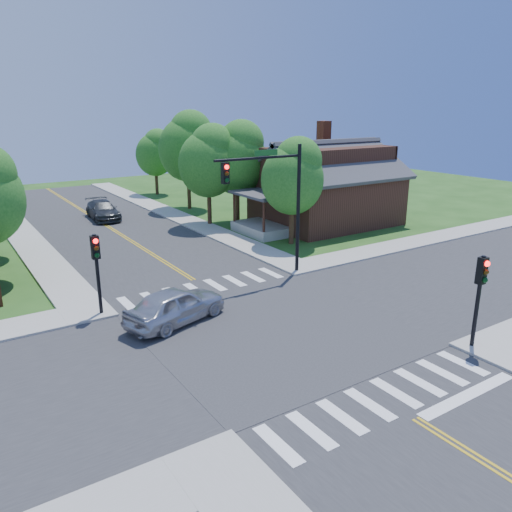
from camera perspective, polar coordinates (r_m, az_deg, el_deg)
ground at (r=21.41m, az=1.96°, el=-8.51°), size 100.00×100.00×0.00m
road_ns at (r=21.40m, az=1.96°, el=-8.46°), size 10.00×90.00×0.04m
road_ew at (r=21.39m, az=1.96°, el=-8.45°), size 90.00×10.00×0.04m
intersection_patch at (r=21.41m, az=1.96°, el=-8.51°), size 10.20×10.20×0.06m
sidewalk_ne at (r=42.55m, az=7.13°, el=4.36°), size 40.00×40.00×0.14m
crosswalk_north at (r=26.29m, az=-5.86°, el=-3.54°), size 8.85×2.00×0.01m
crosswalk_south at (r=17.33m, az=14.30°, el=-15.47°), size 8.85×2.00×0.01m
centerline at (r=21.39m, az=1.96°, el=-8.40°), size 0.30×90.00×0.01m
stop_bar at (r=18.40m, az=23.08°, el=-14.51°), size 4.60×0.45×0.09m
signal_mast_ne at (r=26.52m, az=2.02°, el=7.47°), size 5.30×0.42×7.20m
signal_pole_se at (r=20.68m, az=24.27°, el=-3.02°), size 0.34×0.42×3.80m
signal_pole_nw at (r=23.00m, az=-17.77°, el=-0.40°), size 0.34×0.42×3.80m
house_ne at (r=40.34m, az=7.98°, el=8.35°), size 13.05×8.80×7.11m
tree_e_a at (r=33.65m, az=4.36°, el=9.28°), size 4.28×4.07×7.28m
tree_e_b at (r=39.90m, az=-2.04°, el=11.35°), size 4.81×4.57×8.18m
tree_e_c at (r=46.13m, az=-7.75°, el=12.50°), size 5.21×4.95×8.85m
tree_e_d at (r=54.58m, az=-11.38°, el=11.62°), size 4.05×3.85×6.89m
tree_house at (r=39.21m, az=-5.35°, el=10.95°), size 4.66×4.43×7.93m
car_silver at (r=22.05m, az=-9.18°, el=-5.66°), size 4.53×5.78×1.61m
car_dgrey at (r=43.70m, az=-17.10°, el=4.99°), size 2.87×5.48×1.50m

